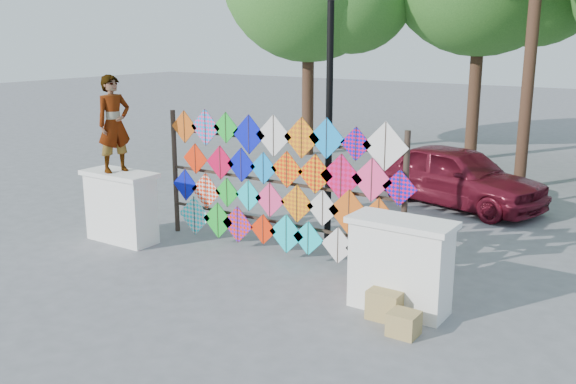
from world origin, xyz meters
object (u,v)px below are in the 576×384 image
object	(u,v)px
vendor_woman	(114,124)
lamppost	(330,90)
sedan	(457,176)
kite_rack	(280,185)

from	to	relation	value
vendor_woman	lamppost	world-z (taller)	lamppost
sedan	lamppost	bearing A→B (deg)	176.70
kite_rack	sedan	world-z (taller)	kite_rack
kite_rack	vendor_woman	world-z (taller)	vendor_woman
kite_rack	sedan	bearing A→B (deg)	74.44
sedan	lamppost	size ratio (longest dim) A/B	0.87
kite_rack	sedan	size ratio (longest dim) A/B	1.26
kite_rack	sedan	xyz separation A→B (m)	(1.34, 4.82, -0.56)
vendor_woman	kite_rack	bearing A→B (deg)	-58.67
vendor_woman	sedan	bearing A→B (deg)	-22.77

